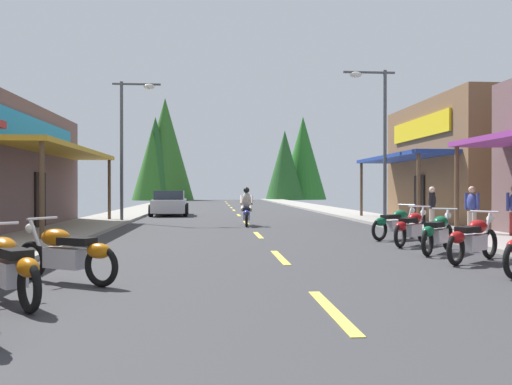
# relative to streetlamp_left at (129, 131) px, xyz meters

# --- Properties ---
(ground) EXTENTS (10.20, 89.70, 0.10)m
(ground) POSITION_rel_streetlamp_left_xyz_m (5.18, 4.82, -4.12)
(ground) COLOR #38383A
(sidewalk_left) EXTENTS (2.68, 89.70, 0.12)m
(sidewalk_left) POSITION_rel_streetlamp_left_xyz_m (-1.26, 4.82, -4.01)
(sidewalk_left) COLOR gray
(sidewalk_left) RESTS_ON ground
(sidewalk_right) EXTENTS (2.68, 89.70, 0.12)m
(sidewalk_right) POSITION_rel_streetlamp_left_xyz_m (11.62, 4.82, -4.01)
(sidewalk_right) COLOR #9E9991
(sidewalk_right) RESTS_ON ground
(centerline_dashes) EXTENTS (0.16, 62.96, 0.01)m
(centerline_dashes) POSITION_rel_streetlamp_left_xyz_m (5.18, 6.42, -4.07)
(centerline_dashes) COLOR #E0C64C
(centerline_dashes) RESTS_ON ground
(storefront_right_far) EXTENTS (8.71, 9.02, 5.39)m
(storefront_right_far) POSITION_rel_streetlamp_left_xyz_m (16.37, -0.94, -1.37)
(storefront_right_far) COLOR brown
(storefront_right_far) RESTS_ON ground
(streetlamp_left) EXTENTS (2.12, 0.30, 6.26)m
(streetlamp_left) POSITION_rel_streetlamp_left_xyz_m (0.00, 0.00, 0.00)
(streetlamp_left) COLOR #474C51
(streetlamp_left) RESTS_ON ground
(streetlamp_right) EXTENTS (2.12, 0.30, 6.31)m
(streetlamp_right) POSITION_rel_streetlamp_left_xyz_m (10.36, -2.94, 0.03)
(streetlamp_right) COLOR #474C51
(streetlamp_right) RESTS_ON ground
(motorcycle_parked_right_3) EXTENTS (1.74, 1.40, 1.04)m
(motorcycle_parked_right_3) POSITION_rel_streetlamp_left_xyz_m (9.01, -13.66, -3.58)
(motorcycle_parked_right_3) COLOR black
(motorcycle_parked_right_3) RESTS_ON ground
(motorcycle_parked_right_4) EXTENTS (1.47, 1.69, 1.04)m
(motorcycle_parked_right_4) POSITION_rel_streetlamp_left_xyz_m (8.93, -12.14, -3.58)
(motorcycle_parked_right_4) COLOR black
(motorcycle_parked_right_4) RESTS_ON ground
(motorcycle_parked_right_5) EXTENTS (1.54, 1.62, 1.04)m
(motorcycle_parked_right_5) POSITION_rel_streetlamp_left_xyz_m (8.96, -10.42, -3.58)
(motorcycle_parked_right_5) COLOR black
(motorcycle_parked_right_5) RESTS_ON ground
(motorcycle_parked_right_6) EXTENTS (1.86, 1.24, 1.04)m
(motorcycle_parked_right_6) POSITION_rel_streetlamp_left_xyz_m (9.11, -8.73, -3.58)
(motorcycle_parked_right_6) COLOR black
(motorcycle_parked_right_6) RESTS_ON ground
(motorcycle_parked_left_1) EXTENTS (1.40, 1.75, 1.04)m
(motorcycle_parked_left_1) POSITION_rel_streetlamp_left_xyz_m (1.07, -17.01, -3.58)
(motorcycle_parked_left_1) COLOR black
(motorcycle_parked_left_1) RESTS_ON ground
(motorcycle_parked_left_2) EXTENTS (1.89, 1.19, 1.04)m
(motorcycle_parked_left_2) POSITION_rel_streetlamp_left_xyz_m (1.40, -15.51, -3.58)
(motorcycle_parked_left_2) COLOR black
(motorcycle_parked_left_2) RESTS_ON ground
(rider_cruising_lead) EXTENTS (0.60, 2.14, 1.57)m
(rider_cruising_lead) POSITION_rel_streetlamp_left_xyz_m (5.07, -2.58, -3.42)
(rider_cruising_lead) COLOR black
(rider_cruising_lead) RESTS_ON ground
(pedestrian_by_shop) EXTENTS (0.37, 0.54, 1.59)m
(pedestrian_by_shop) POSITION_rel_streetlamp_left_xyz_m (11.86, -7.92, -3.16)
(pedestrian_by_shop) COLOR #B2A599
(pedestrian_by_shop) RESTS_ON ground
(pedestrian_browsing) EXTENTS (0.43, 0.47, 1.58)m
(pedestrian_browsing) POSITION_rel_streetlamp_left_xyz_m (11.38, -5.98, -3.16)
(pedestrian_browsing) COLOR #B2A599
(pedestrian_browsing) RESTS_ON ground
(parked_car_curbside) EXTENTS (2.16, 4.35, 1.40)m
(parked_car_curbside) POSITION_rel_streetlamp_left_xyz_m (1.28, 6.30, -3.39)
(parked_car_curbside) COLOR silver
(parked_car_curbside) RESTS_ON ground
(treeline_backdrop) EXTENTS (26.72, 10.12, 13.84)m
(treeline_backdrop) POSITION_rel_streetlamp_left_xyz_m (1.76, 49.59, 1.90)
(treeline_backdrop) COLOR #225423
(treeline_backdrop) RESTS_ON ground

